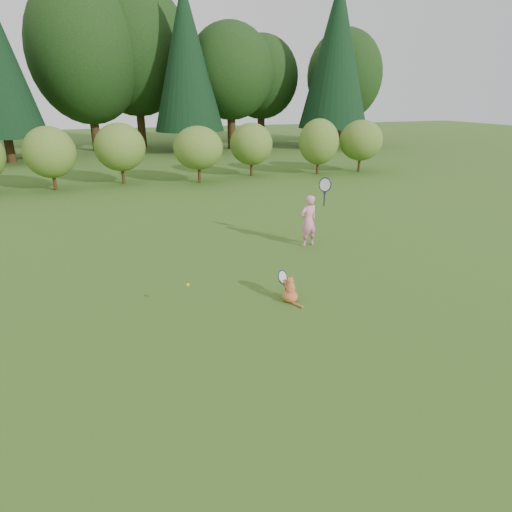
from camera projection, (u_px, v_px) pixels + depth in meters
name	position (u px, v px, depth m)	size (l,w,h in m)	color
ground	(260.00, 304.00, 8.33)	(100.00, 100.00, 0.00)	#365718
shrub_row	(161.00, 152.00, 19.28)	(28.00, 3.00, 2.80)	#467123
woodland_backdrop	(130.00, 30.00, 25.93)	(48.00, 10.00, 15.00)	black
child	(309.00, 220.00, 11.34)	(0.77, 0.48, 2.07)	pink
cat	(290.00, 289.00, 8.39)	(0.38, 0.74, 0.69)	#B95223
tennis_ball	(188.00, 285.00, 7.78)	(0.06, 0.06, 0.06)	#B2CF18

